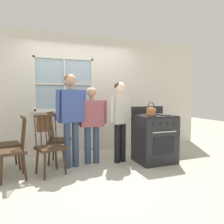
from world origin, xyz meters
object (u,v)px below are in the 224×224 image
chair_center_cluster (58,140)px  person_teen_center (92,118)px  stove (154,138)px  kettle (151,111)px  person_elderly_left (71,111)px  chair_near_wall (14,151)px  chair_near_stove (6,145)px  handbag (44,124)px  potted_plant (71,107)px  person_adult_right (120,114)px  chair_by_window (50,147)px

chair_center_cluster → person_teen_center: (0.61, -0.25, 0.43)m
stove → kettle: size_ratio=4.39×
person_elderly_left → person_teen_center: 0.45m
chair_near_wall → chair_near_stove: (-0.16, 0.52, 0.00)m
chair_near_stove → stove: size_ratio=0.92×
chair_center_cluster → person_elderly_left: bearing=-132.3°
handbag → stove: bearing=-6.7°
stove → kettle: kettle is taller
chair_center_cluster → person_teen_center: person_teen_center is taller
chair_center_cluster → potted_plant: bearing=-10.7°
kettle → potted_plant: potted_plant is taller
person_teen_center → stove: (1.18, -0.34, -0.40)m
person_teen_center → kettle: (1.02, -0.47, 0.15)m
chair_center_cluster → kettle: kettle is taller
chair_near_stove → person_adult_right: (2.06, -0.29, 0.50)m
chair_by_window → chair_near_wall: (-0.55, -0.03, 0.00)m
kettle → chair_near_wall: bearing=176.9°
chair_near_stove → stove: 2.75m
chair_center_cluster → person_adult_right: person_adult_right is taller
chair_center_cluster → stove: 1.88m
chair_near_wall → chair_center_cluster: size_ratio=1.00×
chair_near_wall → chair_center_cluster: 0.95m
chair_by_window → chair_near_wall: bearing=163.4°
chair_by_window → person_elderly_left: person_elderly_left is taller
chair_by_window → kettle: bearing=-24.1°
chair_near_wall → potted_plant: bearing=130.7°
chair_center_cluster → person_adult_right: 1.30m
chair_near_wall → handbag: same height
stove → potted_plant: (-1.42, 1.24, 0.58)m
person_adult_right → handbag: 1.43m
chair_by_window → chair_near_stove: (-0.71, 0.49, 0.00)m
chair_near_wall → chair_near_stove: size_ratio=1.00×
chair_near_stove → kettle: (2.54, -0.65, 0.58)m
stove → chair_near_wall: bearing=-179.9°
chair_near_wall → person_elderly_left: size_ratio=0.59×
stove → handbag: bearing=173.3°
chair_center_cluster → person_elderly_left: person_elderly_left is taller
stove → handbag: (-2.06, 0.24, 0.35)m
stove → handbag: stove is taller
potted_plant → chair_near_wall: bearing=-131.9°
person_teen_center → person_adult_right: size_ratio=0.93×
person_elderly_left → potted_plant: (0.17, 1.00, 0.02)m
person_elderly_left → handbag: bearing=163.5°
stove → handbag: 2.11m
chair_center_cluster → stove: stove is taller
kettle → chair_near_stove: bearing=165.7°
chair_near_wall → person_adult_right: 1.97m
person_adult_right → kettle: size_ratio=6.35×
chair_by_window → handbag: (-0.08, 0.22, 0.38)m
chair_by_window → kettle: 1.92m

